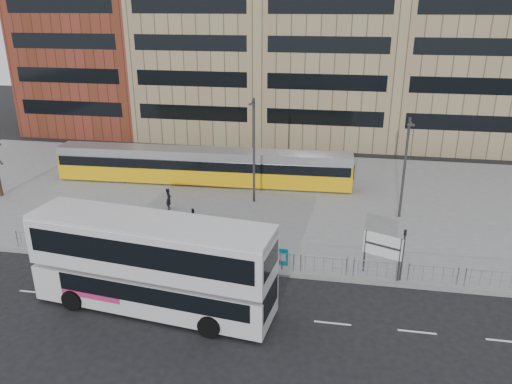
% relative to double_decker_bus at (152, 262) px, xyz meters
% --- Properties ---
extents(ground, '(120.00, 120.00, 0.00)m').
position_rel_double_decker_bus_xyz_m(ground, '(3.04, 4.20, -2.66)').
color(ground, black).
rests_on(ground, ground).
extents(plaza, '(64.00, 24.00, 0.15)m').
position_rel_double_decker_bus_xyz_m(plaza, '(3.04, 16.20, -2.59)').
color(plaza, slate).
rests_on(plaza, ground).
extents(kerb, '(64.00, 0.25, 0.17)m').
position_rel_double_decker_bus_xyz_m(kerb, '(3.04, 4.25, -2.59)').
color(kerb, gray).
rests_on(kerb, ground).
extents(building_row, '(70.40, 18.40, 31.20)m').
position_rel_double_decker_bus_xyz_m(building_row, '(4.59, 38.47, 10.25)').
color(building_row, maroon).
rests_on(building_row, ground).
extents(pedestrian_barrier, '(32.07, 0.07, 1.10)m').
position_rel_double_decker_bus_xyz_m(pedestrian_barrier, '(5.04, 4.70, -1.68)').
color(pedestrian_barrier, '#95979D').
rests_on(pedestrian_barrier, plaza).
extents(road_markings, '(62.00, 0.12, 0.01)m').
position_rel_double_decker_bus_xyz_m(road_markings, '(4.04, 0.20, -2.66)').
color(road_markings, white).
rests_on(road_markings, ground).
extents(double_decker_bus, '(12.56, 4.37, 4.92)m').
position_rel_double_decker_bus_xyz_m(double_decker_bus, '(0.00, 0.00, 0.00)').
color(double_decker_bus, silver).
rests_on(double_decker_bus, ground).
extents(tram, '(25.17, 3.35, 2.96)m').
position_rel_double_decker_bus_xyz_m(tram, '(-2.57, 18.36, -1.03)').
color(tram, '#E9AD0C').
rests_on(tram, plaza).
extents(station_sign, '(2.09, 0.95, 2.57)m').
position_rel_double_decker_bus_xyz_m(station_sign, '(11.55, 5.00, -0.73)').
color(station_sign, '#2D2D30').
rests_on(station_sign, plaza).
extents(ad_panel, '(0.71, 0.12, 1.33)m').
position_rel_double_decker_bus_xyz_m(ad_panel, '(5.96, 4.74, -1.74)').
color(ad_panel, '#2D2D30').
rests_on(ad_panel, plaza).
extents(pedestrian, '(0.48, 0.65, 1.66)m').
position_rel_double_decker_bus_xyz_m(pedestrian, '(-3.51, 12.22, -1.68)').
color(pedestrian, black).
rests_on(pedestrian, plaza).
extents(traffic_light_west, '(0.23, 0.25, 3.10)m').
position_rel_double_decker_bus_xyz_m(traffic_light_west, '(0.48, 5.50, -0.54)').
color(traffic_light_west, '#2D2D30').
rests_on(traffic_light_west, plaza).
extents(traffic_light_east, '(0.19, 0.22, 3.10)m').
position_rel_double_decker_bus_xyz_m(traffic_light_east, '(12.62, 4.70, -0.54)').
color(traffic_light_east, '#2D2D30').
rests_on(traffic_light_east, plaza).
extents(lamp_post_west, '(0.45, 1.04, 8.06)m').
position_rel_double_decker_bus_xyz_m(lamp_post_west, '(2.48, 14.81, 1.89)').
color(lamp_post_west, '#2D2D30').
rests_on(lamp_post_west, plaza).
extents(lamp_post_east, '(0.45, 1.04, 7.27)m').
position_rel_double_decker_bus_xyz_m(lamp_post_east, '(13.38, 13.74, 1.49)').
color(lamp_post_east, '#2D2D30').
rests_on(lamp_post_east, plaza).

